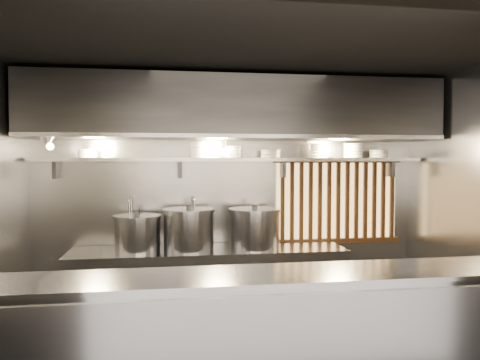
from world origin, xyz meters
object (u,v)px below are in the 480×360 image
object	(u,v)px
heat_lamp	(48,141)
stock_pot_right	(255,228)
stock_pot_left	(137,233)
stock_pot_mid	(189,229)
pendant_bulb	(226,152)

from	to	relation	value
heat_lamp	stock_pot_right	bearing A→B (deg)	6.86
stock_pot_left	stock_pot_right	bearing A→B (deg)	-0.85
stock_pot_mid	stock_pot_right	bearing A→B (deg)	-0.53
stock_pot_left	stock_pot_mid	bearing A→B (deg)	-1.26
heat_lamp	pendant_bulb	bearing A→B (deg)	11.00
stock_pot_right	heat_lamp	bearing A→B (deg)	-173.14
heat_lamp	stock_pot_mid	size ratio (longest dim) A/B	0.48
heat_lamp	pendant_bulb	world-z (taller)	heat_lamp
heat_lamp	stock_pot_right	size ratio (longest dim) A/B	0.46
pendant_bulb	stock_pot_right	distance (m)	0.90
pendant_bulb	stock_pot_mid	xyz separation A→B (m)	(-0.42, -0.09, -0.84)
stock_pot_mid	heat_lamp	bearing A→B (deg)	-169.33
stock_pot_right	pendant_bulb	bearing A→B (deg)	162.95
stock_pot_mid	stock_pot_left	bearing A→B (deg)	178.74
stock_pot_left	stock_pot_mid	world-z (taller)	stock_pot_mid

